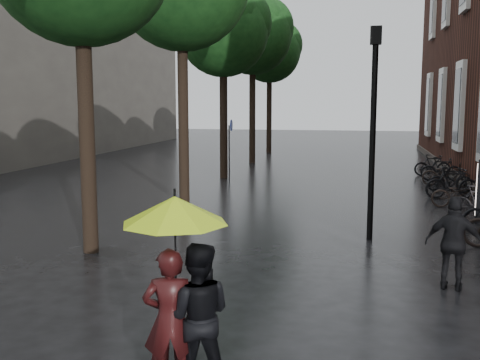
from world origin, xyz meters
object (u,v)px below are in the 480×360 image
(person_black, at_px, (197,316))
(lamp_post, at_px, (373,113))
(person_burgundy, at_px, (170,321))
(pedestrian_walking, at_px, (454,243))
(parked_bicycles, at_px, (472,198))

(person_black, distance_m, lamp_post, 7.91)
(person_burgundy, height_order, lamp_post, lamp_post)
(pedestrian_walking, bearing_deg, lamp_post, -56.11)
(person_burgundy, xyz_separation_m, pedestrian_walking, (3.60, 4.22, -0.01))
(parked_bicycles, distance_m, lamp_post, 5.15)
(pedestrian_walking, bearing_deg, person_burgundy, 61.74)
(person_burgundy, bearing_deg, person_black, -164.58)
(lamp_post, bearing_deg, parked_bicycles, 50.53)
(pedestrian_walking, bearing_deg, person_black, 62.80)
(person_black, relative_size, parked_bicycles, 0.09)
(pedestrian_walking, distance_m, parked_bicycles, 6.98)
(person_burgundy, height_order, pedestrian_walking, person_burgundy)
(person_burgundy, bearing_deg, pedestrian_walking, -146.17)
(person_burgundy, bearing_deg, parked_bicycles, -130.85)
(person_burgundy, bearing_deg, lamp_post, -122.65)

